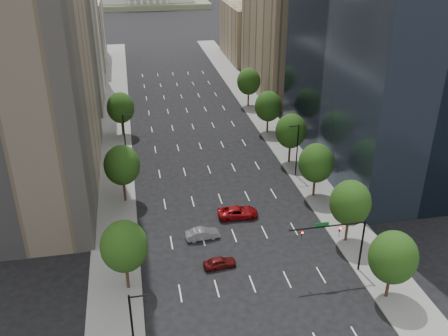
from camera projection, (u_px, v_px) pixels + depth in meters
sidewalk_left at (115, 177)px, 80.55m from camera, size 6.00×200.00×0.15m
sidewalk_right at (297, 161)px, 85.89m from camera, size 6.00×200.00×0.15m
midrise_cream_left at (64, 23)px, 108.97m from camera, size 14.00×30.00×35.00m
filler_left at (79, 33)px, 141.76m from camera, size 14.00×26.00×18.00m
parking_tan_right at (285, 29)px, 116.06m from camera, size 14.00×30.00×30.00m
filler_right at (251, 32)px, 148.19m from camera, size 14.00×26.00×16.00m
tree_right_0 at (393, 257)px, 52.50m from camera, size 5.20×5.20×8.39m
tree_right_1 at (350, 203)px, 62.02m from camera, size 5.20×5.20×8.75m
tree_right_2 at (316, 163)px, 72.63m from camera, size 5.20×5.20×8.61m
tree_right_3 at (291, 131)px, 83.05m from camera, size 5.20×5.20×8.89m
tree_right_4 at (268, 106)px, 95.55m from camera, size 5.20×5.20×8.46m
tree_right_5 at (249, 82)px, 109.49m from camera, size 5.20×5.20×8.75m
tree_left_0 at (124, 246)px, 53.67m from camera, size 5.20×5.20×8.75m
tree_left_1 at (122, 165)px, 71.16m from camera, size 5.20×5.20×8.97m
tree_left_2 at (121, 108)px, 94.14m from camera, size 5.20×5.20×8.68m
streetlight_rn at (297, 149)px, 79.02m from camera, size 1.70×0.20×9.00m
streetlight_ls at (133, 332)px, 43.62m from camera, size 1.70×0.20×9.00m
streetlight_ln at (125, 138)px, 83.18m from camera, size 1.70×0.20×9.00m
traffic_signal at (343, 236)px, 56.39m from camera, size 9.12×0.40×7.38m
car_maroon at (220, 262)px, 59.39m from camera, size 4.10×2.00×1.35m
car_silver at (203, 234)px, 64.75m from camera, size 4.57×1.95×1.46m
car_red_far at (238, 212)px, 69.46m from camera, size 5.81×2.89×1.58m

